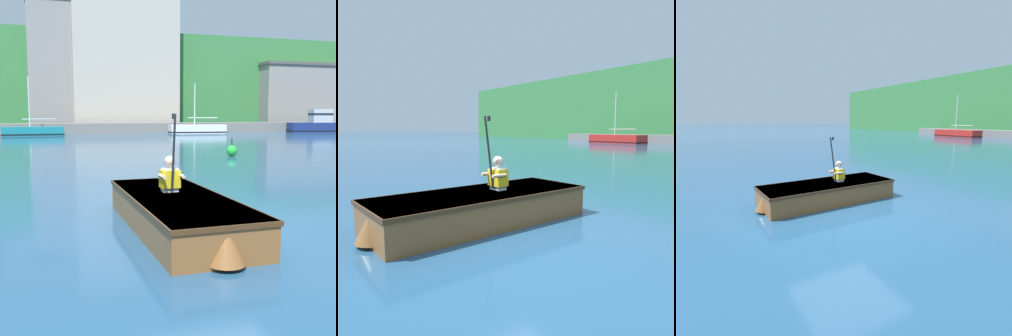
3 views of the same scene
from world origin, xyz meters
TOP-DOWN VIEW (x-y plane):
  - ground_plane at (0.00, 0.00)m, footprint 300.00×300.00m
  - moored_boat_dock_west_inner at (-17.73, 27.85)m, footprint 5.96×2.16m
  - rowboat_foreground at (-0.76, -0.20)m, footprint 1.47×3.69m
  - person_paddler at (-0.77, 0.19)m, footprint 0.37×0.38m

SIDE VIEW (x-z plane):
  - ground_plane at x=0.00m, z-range 0.00..0.00m
  - rowboat_foreground at x=-0.76m, z-range 0.03..0.53m
  - moored_boat_dock_west_inner at x=-17.73m, z-range -2.32..3.20m
  - person_paddler at x=-0.77m, z-range 0.15..1.35m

